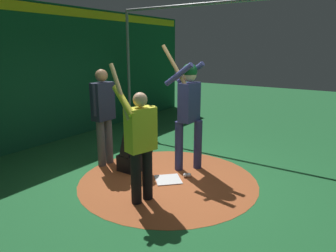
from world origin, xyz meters
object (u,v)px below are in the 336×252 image
home_plate (168,179)px  baseball_2 (189,175)px  baseball_1 (130,164)px  batter (189,106)px  umpire (103,112)px  visitor (140,140)px  catcher (134,150)px  baseball_0 (185,175)px

home_plate → baseball_2: bearing=51.9°
home_plate → baseball_1: 0.94m
batter → umpire: size_ratio=1.24×
umpire → batter: bearing=25.2°
batter → baseball_1: bearing=-151.3°
visitor → baseball_2: size_ratio=26.77×
batter → home_plate: bearing=-91.1°
catcher → baseball_2: 1.09m
home_plate → baseball_1: (-0.94, 0.11, 0.03)m
home_plate → baseball_2: size_ratio=5.68×
home_plate → baseball_0: baseball_0 is taller
batter → baseball_0: (0.17, -0.38, -1.15)m
visitor → baseball_1: visitor is taller
catcher → umpire: bearing=-175.4°
catcher → baseball_0: 1.03m
batter → baseball_1: batter is taller
catcher → baseball_2: catcher is taller
catcher → visitor: bearing=-44.6°
home_plate → visitor: size_ratio=0.21×
visitor → baseball_0: (0.11, 1.07, -0.88)m
home_plate → baseball_0: 0.32m
home_plate → baseball_0: (0.19, 0.26, 0.03)m
umpire → baseball_2: size_ratio=24.47×
catcher → baseball_0: size_ratio=13.19×
home_plate → visitor: visitor is taller
catcher → home_plate: bearing=-1.0°
batter → umpire: 1.59m
visitor → baseball_2: visitor is taller
batter → visitor: batter is taller
umpire → baseball_0: 1.91m
baseball_0 → catcher: bearing=-165.5°
home_plate → baseball_1: bearing=173.1°
visitor → baseball_0: bearing=99.9°
batter → visitor: bearing=-87.5°
baseball_1 → baseball_2: same height
home_plate → baseball_2: (0.24, 0.30, 0.03)m
baseball_2 → umpire: bearing=-168.3°
visitor → baseball_1: bearing=153.5°
home_plate → visitor: (0.08, -0.81, 0.91)m
batter → umpire: bearing=-154.8°
umpire → baseball_1: umpire is taller
umpire → baseball_1: 1.10m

